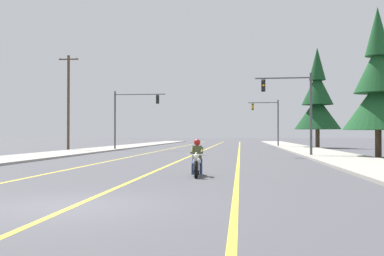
{
  "coord_description": "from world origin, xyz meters",
  "views": [
    {
      "loc": [
        3.95,
        -10.31,
        1.64
      ],
      "look_at": [
        0.9,
        18.99,
        2.05
      ],
      "focal_mm": 43.54,
      "sensor_mm": 36.0,
      "label": 1
    }
  ],
  "objects_px": {
    "motorcycle_with_rider": "(197,161)",
    "traffic_signal_mid_right": "(270,116)",
    "traffic_signal_near_right": "(295,102)",
    "conifer_tree_right_verge_far": "(317,102)",
    "traffic_signal_near_left": "(130,111)",
    "utility_pole_left_near": "(68,101)",
    "conifer_tree_right_verge_near": "(378,89)"
  },
  "relations": [
    {
      "from": "motorcycle_with_rider",
      "to": "traffic_signal_mid_right",
      "type": "height_order",
      "value": "traffic_signal_mid_right"
    },
    {
      "from": "traffic_signal_near_right",
      "to": "conifer_tree_right_verge_far",
      "type": "xyz_separation_m",
      "value": [
        5.3,
        22.72,
        1.56
      ]
    },
    {
      "from": "conifer_tree_right_verge_far",
      "to": "traffic_signal_near_right",
      "type": "bearing_deg",
      "value": -103.14
    },
    {
      "from": "traffic_signal_near_left",
      "to": "traffic_signal_mid_right",
      "type": "bearing_deg",
      "value": 42.59
    },
    {
      "from": "conifer_tree_right_verge_far",
      "to": "motorcycle_with_rider",
      "type": "bearing_deg",
      "value": -105.59
    },
    {
      "from": "traffic_signal_mid_right",
      "to": "utility_pole_left_near",
      "type": "distance_m",
      "value": 26.73
    },
    {
      "from": "traffic_signal_near_left",
      "to": "traffic_signal_mid_right",
      "type": "distance_m",
      "value": 20.92
    },
    {
      "from": "utility_pole_left_near",
      "to": "traffic_signal_near_right",
      "type": "bearing_deg",
      "value": -26.75
    },
    {
      "from": "motorcycle_with_rider",
      "to": "conifer_tree_right_verge_near",
      "type": "bearing_deg",
      "value": 53.73
    },
    {
      "from": "traffic_signal_near_left",
      "to": "traffic_signal_mid_right",
      "type": "relative_size",
      "value": 1.0
    },
    {
      "from": "traffic_signal_mid_right",
      "to": "motorcycle_with_rider",
      "type": "bearing_deg",
      "value": -97.21
    },
    {
      "from": "conifer_tree_right_verge_far",
      "to": "conifer_tree_right_verge_near",
      "type": "bearing_deg",
      "value": -89.44
    },
    {
      "from": "motorcycle_with_rider",
      "to": "traffic_signal_near_right",
      "type": "relative_size",
      "value": 0.35
    },
    {
      "from": "traffic_signal_near_right",
      "to": "motorcycle_with_rider",
      "type": "bearing_deg",
      "value": -108.81
    },
    {
      "from": "utility_pole_left_near",
      "to": "traffic_signal_mid_right",
      "type": "bearing_deg",
      "value": 37.01
    },
    {
      "from": "motorcycle_with_rider",
      "to": "utility_pole_left_near",
      "type": "height_order",
      "value": "utility_pole_left_near"
    },
    {
      "from": "utility_pole_left_near",
      "to": "conifer_tree_right_verge_far",
      "type": "height_order",
      "value": "conifer_tree_right_verge_far"
    },
    {
      "from": "traffic_signal_near_left",
      "to": "conifer_tree_right_verge_far",
      "type": "xyz_separation_m",
      "value": [
        20.9,
        9.95,
        1.48
      ]
    },
    {
      "from": "conifer_tree_right_verge_near",
      "to": "traffic_signal_near_left",
      "type": "bearing_deg",
      "value": 146.03
    },
    {
      "from": "traffic_signal_near_right",
      "to": "utility_pole_left_near",
      "type": "bearing_deg",
      "value": 153.25
    },
    {
      "from": "traffic_signal_near_right",
      "to": "traffic_signal_near_left",
      "type": "bearing_deg",
      "value": 140.69
    },
    {
      "from": "traffic_signal_mid_right",
      "to": "conifer_tree_right_verge_far",
      "type": "xyz_separation_m",
      "value": [
        5.5,
        -4.2,
        1.57
      ]
    },
    {
      "from": "motorcycle_with_rider",
      "to": "traffic_signal_near_left",
      "type": "bearing_deg",
      "value": 108.43
    },
    {
      "from": "traffic_signal_near_right",
      "to": "conifer_tree_right_verge_far",
      "type": "relative_size",
      "value": 0.51
    },
    {
      "from": "conifer_tree_right_verge_near",
      "to": "conifer_tree_right_verge_far",
      "type": "bearing_deg",
      "value": 90.56
    },
    {
      "from": "traffic_signal_mid_right",
      "to": "conifer_tree_right_verge_near",
      "type": "relative_size",
      "value": 0.59
    },
    {
      "from": "conifer_tree_right_verge_near",
      "to": "conifer_tree_right_verge_far",
      "type": "height_order",
      "value": "conifer_tree_right_verge_far"
    },
    {
      "from": "conifer_tree_right_verge_near",
      "to": "traffic_signal_near_right",
      "type": "bearing_deg",
      "value": 165.14
    },
    {
      "from": "conifer_tree_right_verge_near",
      "to": "utility_pole_left_near",
      "type": "bearing_deg",
      "value": 155.52
    },
    {
      "from": "traffic_signal_near_left",
      "to": "conifer_tree_right_verge_near",
      "type": "relative_size",
      "value": 0.59
    },
    {
      "from": "motorcycle_with_rider",
      "to": "traffic_signal_mid_right",
      "type": "relative_size",
      "value": 0.35
    },
    {
      "from": "motorcycle_with_rider",
      "to": "conifer_tree_right_verge_near",
      "type": "height_order",
      "value": "conifer_tree_right_verge_near"
    }
  ]
}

